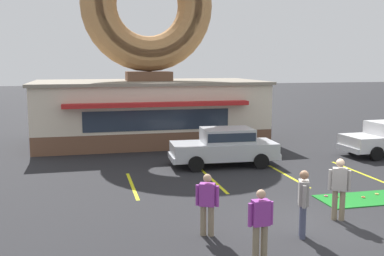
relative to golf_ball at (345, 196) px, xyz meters
name	(u,v)px	position (x,y,z in m)	size (l,w,h in m)	color
ground_plane	(315,224)	(-2.16, -1.99, -0.05)	(160.00, 160.00, 0.00)	#232326
donut_shop_building	(149,74)	(-4.71, 11.96, 3.69)	(12.30, 6.75, 10.96)	brown
putting_mat	(382,197)	(1.11, -0.35, -0.04)	(4.23, 1.43, 0.03)	#197523
mini_donut_near_left	(334,201)	(-0.67, -0.45, 0.00)	(0.13, 0.13, 0.04)	#D17F47
mini_donut_near_right	(326,196)	(-0.62, 0.13, 0.00)	(0.13, 0.13, 0.04)	#D8667F
mini_donut_mid_left	(363,197)	(0.47, -0.28, 0.00)	(0.13, 0.13, 0.04)	#D17F47
mini_donut_far_left	(377,194)	(1.12, -0.07, 0.00)	(0.13, 0.13, 0.04)	#E5C666
mini_donut_far_centre	(337,197)	(-0.33, -0.03, 0.00)	(0.13, 0.13, 0.04)	brown
golf_ball	(345,196)	(0.00, 0.00, 0.00)	(0.04, 0.04, 0.04)	white
car_silver	(225,145)	(-2.44, 5.28, 0.82)	(4.64, 2.14, 1.60)	#B2B5BA
pedestrian_hooded_kid	(207,202)	(-5.25, -2.11, 0.83)	(0.55, 0.38, 1.60)	#7F7056
pedestrian_leather_jacket_man	(339,186)	(-1.41, -1.86, 0.92)	(0.53, 0.40, 1.74)	#7F7056
pedestrian_clipboard_woman	(303,200)	(-2.96, -2.77, 0.90)	(0.37, 0.56, 1.71)	#474C66
pedestrian_beanie_man	(260,221)	(-4.46, -3.69, 0.82)	(0.60, 0.25, 1.59)	#7F7056
trash_bin	(266,136)	(1.14, 9.34, 0.45)	(0.57, 0.57, 0.97)	#232833
parking_stripe_far_left	(132,185)	(-6.61, 3.01, -0.05)	(0.12, 3.60, 0.01)	yellow
parking_stripe_left	(213,180)	(-3.61, 3.01, -0.05)	(0.12, 3.60, 0.01)	yellow
parking_stripe_mid_left	(288,176)	(-0.61, 3.01, -0.05)	(0.12, 3.60, 0.01)	yellow
parking_stripe_centre	(356,171)	(2.39, 3.01, -0.05)	(0.12, 3.60, 0.01)	yellow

